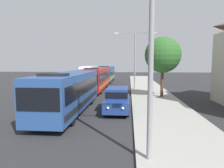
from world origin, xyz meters
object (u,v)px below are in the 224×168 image
Objects in this scene: bus_second_in_line at (96,78)px; streetlamp_near at (152,19)px; bus_lead at (70,91)px; box_truck_oncoming at (88,74)px; streetlamp_mid at (135,54)px; bus_middle at (106,73)px; roadside_tree at (163,55)px; white_suv at (117,99)px.

bus_second_in_line is 21.22m from streetlamp_near.
bus_lead reaches higher than box_truck_oncoming.
streetlamp_mid reaches higher than bus_lead.
bus_middle is 33.46m from streetlamp_near.
streetlamp_near is (5.40, -32.82, 3.72)m from bus_middle.
bus_middle is at bearing 114.35° from streetlamp_mid.
streetlamp_mid is at bearing -47.49° from box_truck_oncoming.
bus_lead is at bearing -90.00° from bus_middle.
bus_middle is 20.29m from roadside_tree.
streetlamp_near is (5.40, -20.19, 3.72)m from bus_second_in_line.
streetlamp_near is 20.89m from streetlamp_mid.
bus_lead is 1.27× the size of streetlamp_near.
roadside_tree is at bearing 55.35° from white_suv.
bus_middle is 4.11m from box_truck_oncoming.
bus_lead is 2.39× the size of white_suv.
bus_second_in_line is 10.41m from roadside_tree.
bus_second_in_line is (0.00, 12.61, 0.00)m from bus_lead.
roadside_tree is (8.19, 6.92, 2.98)m from bus_lead.
bus_lead is at bearing -90.00° from bus_second_in_line.
streetlamp_near reaches higher than roadside_tree.
streetlamp_mid is at bearing 82.49° from white_suv.
bus_second_in_line is 1.40× the size of box_truck_oncoming.
roadside_tree reaches higher than bus_middle.
white_suv is 13.62m from streetlamp_mid.
streetlamp_near is at bearing -90.00° from streetlamp_mid.
roadside_tree is at bearing -66.45° from streetlamp_mid.
roadside_tree is at bearing -34.83° from bus_second_in_line.
box_truck_oncoming is (-3.30, -2.44, 0.02)m from bus_middle.
box_truck_oncoming is (-3.30, 22.80, 0.03)m from bus_lead.
streetlamp_near is 1.07× the size of streetlamp_mid.
bus_second_in_line reaches higher than white_suv.
streetlamp_mid is (5.40, -11.93, 3.40)m from bus_middle.
streetlamp_near reaches higher than bus_second_in_line.
roadside_tree reaches higher than bus_second_in_line.
streetlamp_mid reaches higher than bus_middle.
bus_second_in_line is at bearing -172.61° from streetlamp_mid.
box_truck_oncoming is 19.83m from roadside_tree.
box_truck_oncoming is at bearing 107.37° from white_suv.
white_suv is 23.46m from box_truck_oncoming.
bus_second_in_line is at bearing 90.00° from bus_lead.
streetlamp_near is at bearing -78.00° from white_suv.
box_truck_oncoming reaches higher than white_suv.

